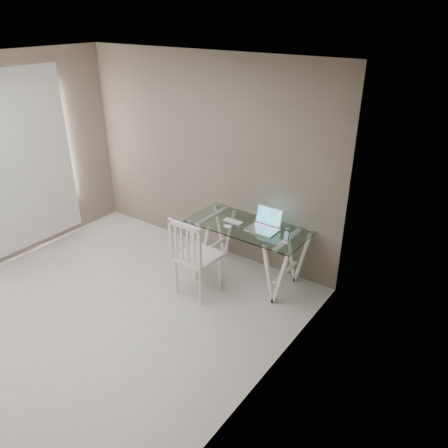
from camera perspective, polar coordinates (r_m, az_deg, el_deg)
The scene contains 7 objects.
room at distance 4.43m, azimuth -21.10°, elevation 5.73°, with size 4.50×4.52×2.71m.
desk at distance 5.54m, azimuth 3.08°, elevation -3.60°, with size 1.50×0.70×0.75m.
chair at distance 5.12m, azimuth -4.08°, elevation -4.00°, with size 0.48×0.48×1.03m.
laptop at distance 5.29m, azimuth 5.39°, elevation -0.00°, with size 0.36×0.32×0.25m.
keyboard at distance 5.46m, azimuth 1.15°, elevation 0.36°, with size 0.27×0.11×0.01m, color silver.
mouse at distance 5.30m, azimuth 0.49°, elevation -0.32°, with size 0.12×0.07×0.04m, color white.
phone_dock at distance 5.02m, azimuth 8.08°, elevation -1.96°, with size 0.08×0.08×0.14m.
Camera 1 is at (3.48, -2.22, 3.15)m, focal length 35.00 mm.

